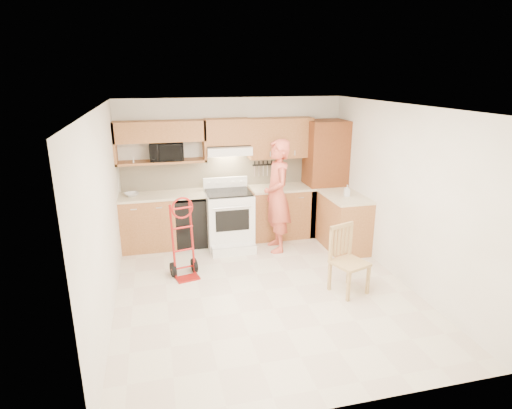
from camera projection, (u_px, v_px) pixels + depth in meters
name	position (u px, v px, depth m)	size (l,w,h in m)	color
floor	(264.00, 291.00, 5.88)	(4.00, 4.50, 0.02)	beige
ceiling	(266.00, 106.00, 5.13)	(4.00, 4.50, 0.02)	white
wall_back	(233.00, 168.00, 7.60)	(4.00, 0.02, 2.50)	white
wall_front	(337.00, 285.00, 3.41)	(4.00, 0.02, 2.50)	white
wall_left	(103.00, 216.00, 5.05)	(0.02, 4.50, 2.50)	white
wall_right	(402.00, 195.00, 5.96)	(0.02, 4.50, 2.50)	white
backsplash	(233.00, 171.00, 7.59)	(3.92, 0.03, 0.55)	beige
lower_cab_left	(148.00, 223.00, 7.20)	(0.90, 0.60, 0.90)	#AD7144
dishwasher	(192.00, 221.00, 7.38)	(0.60, 0.60, 0.85)	black
lower_cab_right	(281.00, 212.00, 7.74)	(1.14, 0.60, 0.90)	#AD7144
countertop_left	(164.00, 195.00, 7.13)	(1.50, 0.63, 0.04)	beige
countertop_right	(282.00, 188.00, 7.60)	(1.14, 0.63, 0.04)	beige
cab_return_right	(343.00, 223.00, 7.19)	(0.60, 1.00, 0.90)	#AD7144
countertop_return	(345.00, 196.00, 7.05)	(0.63, 1.00, 0.04)	beige
pantry_tall	(324.00, 178.00, 7.74)	(0.70, 0.60, 2.10)	brown
upper_cab_left	(160.00, 131.00, 6.94)	(1.50, 0.33, 0.34)	#AD7144
upper_shelf_mw	(162.00, 162.00, 7.09)	(1.50, 0.33, 0.04)	#AD7144
upper_cab_center	(227.00, 132.00, 7.21)	(0.76, 0.33, 0.44)	#AD7144
upper_cab_right	(280.00, 138.00, 7.46)	(1.14, 0.33, 0.70)	#AD7144
range_hood	(228.00, 150.00, 7.24)	(0.76, 0.46, 0.14)	white
knife_strip	(263.00, 168.00, 7.68)	(0.40, 0.05, 0.29)	black
microwave	(166.00, 151.00, 7.06)	(0.55, 0.38, 0.31)	black
range	(230.00, 215.00, 7.21)	(0.78, 1.03, 1.15)	white
person	(277.00, 196.00, 6.97)	(0.69, 0.45, 1.89)	#CB5440
hand_truck	(184.00, 242.00, 6.10)	(0.44, 0.40, 1.11)	#9F1713
dining_chair	(350.00, 261.00, 5.69)	(0.42, 0.46, 0.94)	tan
soap_bottle	(347.00, 191.00, 6.97)	(0.09, 0.09, 0.19)	white
bowl	(132.00, 194.00, 6.99)	(0.23, 0.23, 0.06)	white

